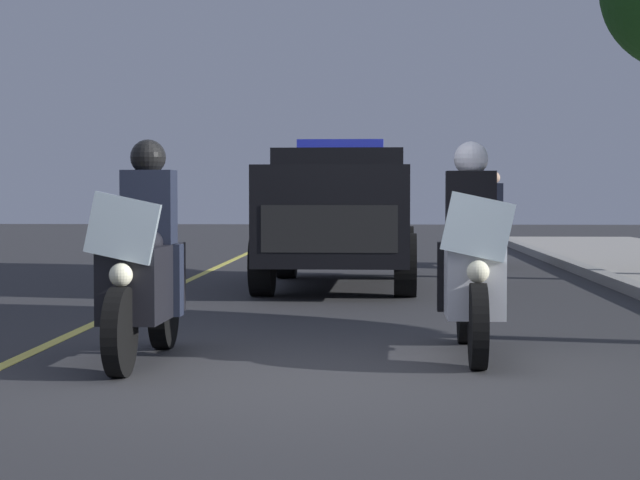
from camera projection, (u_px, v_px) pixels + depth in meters
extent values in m
plane|color=#333335|center=(307.00, 379.00, 7.97)|extent=(80.00, 80.00, 0.00)
cylinder|color=black|center=(120.00, 332.00, 8.03)|extent=(0.64, 0.13, 0.64)
cylinder|color=black|center=(164.00, 310.00, 9.53)|extent=(0.64, 0.15, 0.64)
cube|color=black|center=(143.00, 282.00, 8.75)|extent=(1.21, 0.46, 0.56)
ellipsoid|color=black|center=(141.00, 243.00, 8.69)|extent=(0.57, 0.33, 0.24)
cube|color=silver|center=(123.00, 228.00, 8.10)|extent=(0.07, 0.56, 0.53)
sphere|color=#F9F4CC|center=(121.00, 275.00, 8.06)|extent=(0.17, 0.17, 0.17)
sphere|color=red|center=(105.00, 237.00, 8.25)|extent=(0.09, 0.09, 0.09)
sphere|color=#1933F2|center=(149.00, 237.00, 8.23)|extent=(0.09, 0.09, 0.09)
cube|color=black|center=(149.00, 208.00, 8.96)|extent=(0.29, 0.41, 0.60)
cube|color=black|center=(173.00, 280.00, 8.91)|extent=(0.18, 0.14, 0.56)
cube|color=black|center=(123.00, 280.00, 8.93)|extent=(0.18, 0.14, 0.56)
sphere|color=black|center=(148.00, 157.00, 8.92)|extent=(0.28, 0.28, 0.28)
cylinder|color=black|center=(478.00, 326.00, 8.38)|extent=(0.64, 0.13, 0.64)
cylinder|color=black|center=(466.00, 306.00, 9.87)|extent=(0.64, 0.15, 0.64)
cube|color=silver|center=(472.00, 278.00, 9.09)|extent=(1.21, 0.46, 0.56)
ellipsoid|color=silver|center=(473.00, 241.00, 9.03)|extent=(0.57, 0.33, 0.24)
cube|color=silver|center=(478.00, 227.00, 8.45)|extent=(0.07, 0.56, 0.53)
sphere|color=#F9F4CC|center=(478.00, 272.00, 8.40)|extent=(0.17, 0.17, 0.17)
sphere|color=red|center=(455.00, 236.00, 8.59)|extent=(0.09, 0.09, 0.09)
sphere|color=#1933F2|center=(498.00, 236.00, 8.57)|extent=(0.09, 0.09, 0.09)
cube|color=black|center=(471.00, 208.00, 9.30)|extent=(0.29, 0.41, 0.60)
cube|color=black|center=(496.00, 277.00, 9.25)|extent=(0.18, 0.14, 0.56)
cube|color=black|center=(446.00, 277.00, 9.27)|extent=(0.18, 0.14, 0.56)
sphere|color=silver|center=(471.00, 159.00, 9.26)|extent=(0.28, 0.28, 0.28)
cube|color=black|center=(340.00, 213.00, 15.85)|extent=(4.94, 2.00, 1.24)
cube|color=black|center=(341.00, 164.00, 16.12)|extent=(2.43, 1.79, 0.36)
cube|color=#2633D8|center=(340.00, 145.00, 15.91)|extent=(0.30, 1.21, 0.14)
cube|color=black|center=(329.00, 229.00, 13.46)|extent=(0.15, 1.62, 0.56)
cylinder|color=black|center=(405.00, 265.00, 14.27)|extent=(0.81, 0.30, 0.80)
cylinder|color=black|center=(262.00, 265.00, 14.39)|extent=(0.81, 0.30, 0.80)
cylinder|color=black|center=(404.00, 252.00, 17.36)|extent=(0.81, 0.30, 0.80)
cylinder|color=black|center=(287.00, 252.00, 17.48)|extent=(0.81, 0.30, 0.80)
cylinder|color=black|center=(496.00, 249.00, 19.73)|extent=(0.66, 0.05, 0.66)
cylinder|color=black|center=(491.00, 246.00, 20.83)|extent=(0.66, 0.05, 0.66)
cube|color=black|center=(494.00, 233.00, 20.27)|extent=(1.00, 0.08, 0.36)
cube|color=black|center=(494.00, 199.00, 20.29)|extent=(0.25, 0.32, 0.56)
sphere|color=tan|center=(494.00, 178.00, 20.25)|extent=(0.22, 0.22, 0.22)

